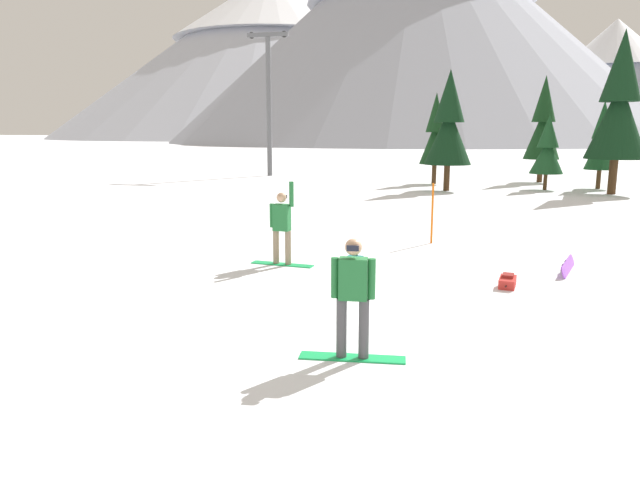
{
  "coord_description": "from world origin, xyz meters",
  "views": [
    {
      "loc": [
        0.64,
        -9.23,
        3.24
      ],
      "look_at": [
        -2.1,
        2.32,
        1.0
      ],
      "focal_mm": 32.5,
      "sensor_mm": 36.0,
      "label": 1
    }
  ],
  "objects_px": {
    "backpack_teal": "(355,266)",
    "pine_tree_slender": "(548,149)",
    "pine_tree_short": "(543,125)",
    "pine_tree_tall": "(619,106)",
    "pine_tree_twin": "(449,125)",
    "pine_tree_leaning": "(435,135)",
    "loose_snowboard_near_right": "(567,266)",
    "backpack_red": "(507,282)",
    "trail_marker_pole": "(432,213)",
    "ski_lift_tower": "(269,96)",
    "snowboarder_foreground": "(353,296)",
    "snowboarder_midground": "(282,226)",
    "pine_tree_broad": "(602,141)"
  },
  "relations": [
    {
      "from": "backpack_teal",
      "to": "pine_tree_slender",
      "type": "bearing_deg",
      "value": 72.14
    },
    {
      "from": "pine_tree_short",
      "to": "pine_tree_tall",
      "type": "relative_size",
      "value": 0.81
    },
    {
      "from": "pine_tree_slender",
      "to": "pine_tree_twin",
      "type": "xyz_separation_m",
      "value": [
        -5.36,
        -1.71,
        1.3
      ]
    },
    {
      "from": "pine_tree_leaning",
      "to": "loose_snowboard_near_right",
      "type": "bearing_deg",
      "value": -79.91
    },
    {
      "from": "pine_tree_leaning",
      "to": "pine_tree_slender",
      "type": "height_order",
      "value": "pine_tree_leaning"
    },
    {
      "from": "backpack_red",
      "to": "trail_marker_pole",
      "type": "distance_m",
      "value": 5.02
    },
    {
      "from": "pine_tree_slender",
      "to": "ski_lift_tower",
      "type": "xyz_separation_m",
      "value": [
        -18.29,
        6.52,
        3.5
      ]
    },
    {
      "from": "snowboarder_foreground",
      "to": "ski_lift_tower",
      "type": "xyz_separation_m",
      "value": [
        -12.13,
        33.1,
        4.81
      ]
    },
    {
      "from": "pine_tree_short",
      "to": "pine_tree_twin",
      "type": "height_order",
      "value": "pine_tree_short"
    },
    {
      "from": "loose_snowboard_near_right",
      "to": "pine_tree_short",
      "type": "distance_m",
      "value": 25.77
    },
    {
      "from": "snowboarder_midground",
      "to": "trail_marker_pole",
      "type": "height_order",
      "value": "snowboarder_midground"
    },
    {
      "from": "pine_tree_broad",
      "to": "trail_marker_pole",
      "type": "bearing_deg",
      "value": -114.29
    },
    {
      "from": "ski_lift_tower",
      "to": "pine_tree_broad",
      "type": "bearing_deg",
      "value": -13.47
    },
    {
      "from": "snowboarder_foreground",
      "to": "loose_snowboard_near_right",
      "type": "height_order",
      "value": "snowboarder_foreground"
    },
    {
      "from": "snowboarder_foreground",
      "to": "pine_tree_broad",
      "type": "distance_m",
      "value": 29.52
    },
    {
      "from": "pine_tree_twin",
      "to": "pine_tree_broad",
      "type": "bearing_deg",
      "value": 20.39
    },
    {
      "from": "ski_lift_tower",
      "to": "backpack_teal",
      "type": "bearing_deg",
      "value": -68.13
    },
    {
      "from": "trail_marker_pole",
      "to": "pine_tree_twin",
      "type": "relative_size",
      "value": 0.27
    },
    {
      "from": "pine_tree_short",
      "to": "pine_tree_broad",
      "type": "height_order",
      "value": "pine_tree_short"
    },
    {
      "from": "pine_tree_twin",
      "to": "ski_lift_tower",
      "type": "bearing_deg",
      "value": 147.51
    },
    {
      "from": "snowboarder_foreground",
      "to": "pine_tree_broad",
      "type": "bearing_deg",
      "value": 71.8
    },
    {
      "from": "loose_snowboard_near_right",
      "to": "pine_tree_leaning",
      "type": "height_order",
      "value": "pine_tree_leaning"
    },
    {
      "from": "pine_tree_tall",
      "to": "pine_tree_leaning",
      "type": "relative_size",
      "value": 1.49
    },
    {
      "from": "pine_tree_tall",
      "to": "pine_tree_twin",
      "type": "height_order",
      "value": "pine_tree_tall"
    },
    {
      "from": "loose_snowboard_near_right",
      "to": "pine_tree_tall",
      "type": "xyz_separation_m",
      "value": [
        5.25,
        18.65,
        4.37
      ]
    },
    {
      "from": "pine_tree_short",
      "to": "pine_tree_leaning",
      "type": "relative_size",
      "value": 1.2
    },
    {
      "from": "pine_tree_short",
      "to": "pine_tree_broad",
      "type": "relative_size",
      "value": 1.35
    },
    {
      "from": "pine_tree_short",
      "to": "pine_tree_leaning",
      "type": "bearing_deg",
      "value": -157.24
    },
    {
      "from": "backpack_teal",
      "to": "pine_tree_slender",
      "type": "xyz_separation_m",
      "value": [
        6.98,
        21.66,
        2.03
      ]
    },
    {
      "from": "pine_tree_slender",
      "to": "backpack_red",
      "type": "bearing_deg",
      "value": -99.45
    },
    {
      "from": "backpack_red",
      "to": "pine_tree_broad",
      "type": "xyz_separation_m",
      "value": [
        6.72,
        23.47,
        2.55
      ]
    },
    {
      "from": "snowboarder_midground",
      "to": "backpack_red",
      "type": "height_order",
      "value": "snowboarder_midground"
    },
    {
      "from": "snowboarder_foreground",
      "to": "pine_tree_broad",
      "type": "height_order",
      "value": "pine_tree_broad"
    },
    {
      "from": "ski_lift_tower",
      "to": "snowboarder_foreground",
      "type": "bearing_deg",
      "value": -69.87
    },
    {
      "from": "ski_lift_tower",
      "to": "pine_tree_short",
      "type": "bearing_deg",
      "value": -4.01
    },
    {
      "from": "snowboarder_midground",
      "to": "ski_lift_tower",
      "type": "bearing_deg",
      "value": 108.8
    },
    {
      "from": "backpack_red",
      "to": "pine_tree_slender",
      "type": "relative_size",
      "value": 0.13
    },
    {
      "from": "pine_tree_slender",
      "to": "pine_tree_twin",
      "type": "bearing_deg",
      "value": -162.27
    },
    {
      "from": "loose_snowboard_near_right",
      "to": "pine_tree_slender",
      "type": "distance_m",
      "value": 20.42
    },
    {
      "from": "snowboarder_foreground",
      "to": "snowboarder_midground",
      "type": "relative_size",
      "value": 0.86
    },
    {
      "from": "pine_tree_tall",
      "to": "ski_lift_tower",
      "type": "distance_m",
      "value": 22.86
    },
    {
      "from": "ski_lift_tower",
      "to": "pine_tree_twin",
      "type": "bearing_deg",
      "value": -32.49
    },
    {
      "from": "pine_tree_slender",
      "to": "pine_tree_twin",
      "type": "relative_size",
      "value": 0.63
    },
    {
      "from": "snowboarder_foreground",
      "to": "pine_tree_short",
      "type": "xyz_separation_m",
      "value": [
        6.52,
        31.79,
        2.7
      ]
    },
    {
      "from": "trail_marker_pole",
      "to": "pine_tree_slender",
      "type": "relative_size",
      "value": 0.43
    },
    {
      "from": "snowboarder_foreground",
      "to": "pine_tree_tall",
      "type": "relative_size",
      "value": 0.21
    },
    {
      "from": "pine_tree_broad",
      "to": "pine_tree_slender",
      "type": "height_order",
      "value": "pine_tree_broad"
    },
    {
      "from": "pine_tree_leaning",
      "to": "backpack_teal",
      "type": "bearing_deg",
      "value": -91.82
    },
    {
      "from": "backpack_teal",
      "to": "pine_tree_tall",
      "type": "distance_m",
      "value": 22.9
    },
    {
      "from": "backpack_teal",
      "to": "pine_tree_twin",
      "type": "distance_m",
      "value": 20.29
    }
  ]
}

